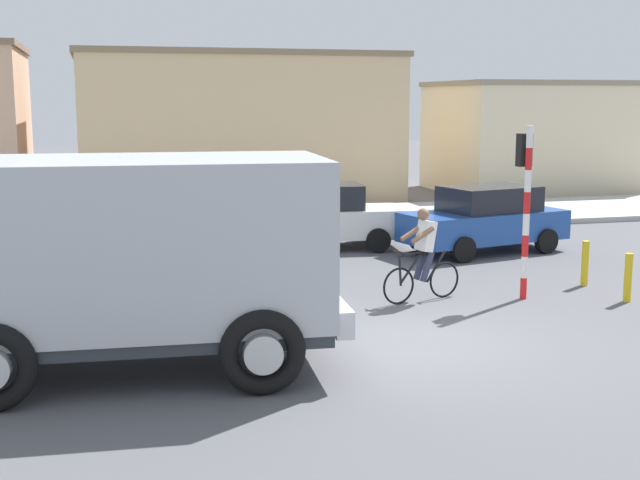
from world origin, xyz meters
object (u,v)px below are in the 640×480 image
Objects in this scene: car_far_side at (321,216)px; truck_foreground at (132,251)px; pedestrian_near_kerb at (141,224)px; bollard_far at (585,263)px; cyclist at (423,255)px; car_red_near at (33,243)px; traffic_light_pole at (525,188)px; bollard_near at (628,278)px; car_white_mid at (485,219)px.

truck_foreground is at bearing -119.87° from car_far_side.
pedestrian_near_kerb is at bearing 86.19° from truck_foreground.
pedestrian_near_kerb reaches higher than bollard_far.
cyclist is 0.40× the size of car_red_near.
pedestrian_near_kerb is (-4.75, 5.40, -0.02)m from cyclist.
traffic_light_pole is at bearing -8.07° from cyclist.
traffic_light_pole is at bearing -40.53° from pedestrian_near_kerb.
truck_foreground is 9.96m from car_far_side.
truck_foreground is 8.20m from pedestrian_near_kerb.
traffic_light_pole is 6.64m from car_far_side.
bollard_near is (10.60, -4.53, -0.37)m from car_red_near.
pedestrian_near_kerb reaches higher than car_red_near.
pedestrian_near_kerb is 10.56m from bollard_near.
cyclist is 3.64m from bollard_far.
cyclist is 1.91× the size of bollard_far.
traffic_light_pole reaches higher than car_far_side.
car_red_near is 11.53m from bollard_near.
car_far_side reaches higher than bollard_far.
car_red_near is at bearing 163.54° from bollard_far.
traffic_light_pole is 0.75× the size of car_white_mid.
truck_foreground reaches higher than bollard_far.
cyclist is 5.87m from car_far_side.
pedestrian_near_kerb is at bearing 172.17° from car_white_mid.
car_white_mid is 4.02m from car_far_side.
bollard_far is (0.26, -3.93, -0.37)m from car_white_mid.
truck_foreground is 6.01m from cyclist.
car_white_mid is 3.96m from bollard_far.
bollard_near and bollard_far have the same top height.
bollard_near is at bearing -37.66° from pedestrian_near_kerb.
cyclist is (5.29, 2.74, -0.80)m from truck_foreground.
car_white_mid and car_far_side have the same top height.
cyclist reaches higher than pedestrian_near_kerb.
cyclist reaches higher than car_far_side.
car_white_mid is at bearing 39.14° from truck_foreground.
cyclist is at bearing -127.98° from car_white_mid.
car_far_side is (-2.23, 6.13, -1.25)m from traffic_light_pole.
truck_foreground is 7.59m from traffic_light_pole.
truck_foreground is at bearing -152.60° from cyclist.
car_red_near is at bearing -160.32° from car_far_side.
bollard_far is at bearing -31.14° from pedestrian_near_kerb.
car_red_near is (-1.70, 6.23, -0.85)m from truck_foreground.
car_far_side is at bearing 156.89° from car_white_mid.
car_white_mid is at bearing 52.02° from cyclist.
bollard_near is (8.35, -6.44, -0.40)m from pedestrian_near_kerb.
traffic_light_pole is at bearing -70.03° from car_far_side.
car_white_mid reaches higher than bollard_far.
car_far_side is at bearing 60.13° from truck_foreground.
traffic_light_pole is 0.77× the size of car_far_side.
bollard_near is (0.26, -5.33, -0.37)m from car_white_mid.
car_far_side is at bearing 119.77° from bollard_near.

